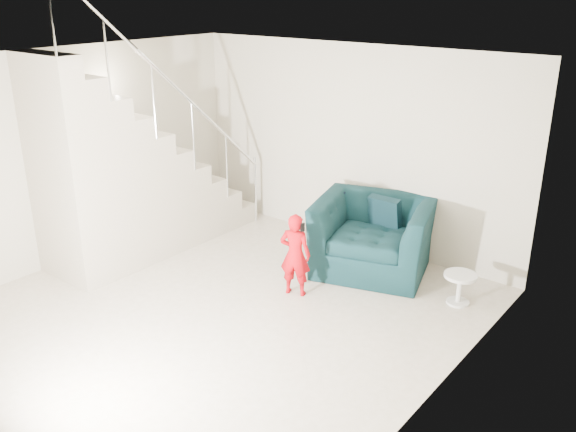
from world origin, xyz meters
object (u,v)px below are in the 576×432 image
object	(u,v)px
armchair	(373,236)
staircase	(126,186)
side_table	(460,284)
toddler	(295,255)

from	to	relation	value
armchair	staircase	bearing A→B (deg)	-167.60
armchair	side_table	world-z (taller)	armchair
armchair	toddler	xyz separation A→B (m)	(-0.37, -1.12, 0.04)
staircase	toddler	bearing A→B (deg)	10.71
armchair	staircase	size ratio (longest dim) A/B	0.39
staircase	armchair	bearing A→B (deg)	29.59
staircase	side_table	bearing A→B (deg)	19.40
side_table	toddler	bearing A→B (deg)	-149.14
armchair	staircase	xyz separation A→B (m)	(-2.77, -1.57, 0.49)
armchair	staircase	distance (m)	3.23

